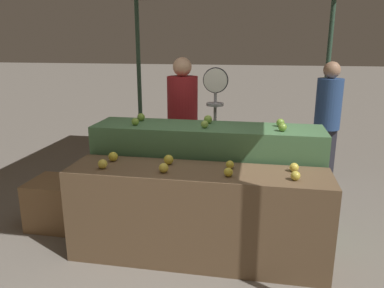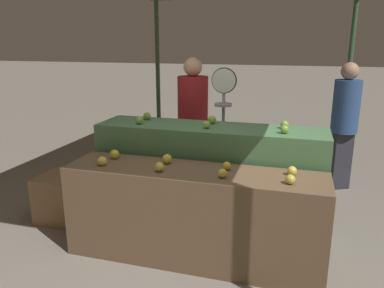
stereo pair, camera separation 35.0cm
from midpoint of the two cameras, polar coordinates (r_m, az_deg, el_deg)
name	(u,v)px [view 2 (the right image)]	position (r m, az deg, el deg)	size (l,w,h in m)	color
ground_plane	(193,257)	(3.62, 3.07, -16.91)	(60.00, 60.00, 0.00)	gray
display_counter_front	(193,215)	(3.41, 3.17, -10.84)	(2.30, 0.55, 0.85)	brown
display_counter_back	(209,179)	(3.90, 5.23, -5.34)	(2.30, 0.55, 1.12)	#4C7A4C
apple_front_0	(102,161)	(3.41, -10.71, -2.62)	(0.08, 0.08, 0.08)	yellow
apple_front_1	(160,167)	(3.20, -1.85, -3.55)	(0.08, 0.08, 0.08)	yellow
apple_front_2	(223,173)	(3.09, 7.94, -4.50)	(0.08, 0.08, 0.08)	gold
apple_front_3	(290,179)	(3.07, 17.97, -5.21)	(0.08, 0.08, 0.08)	gold
apple_front_4	(115,154)	(3.59, -9.01, -1.58)	(0.09, 0.09, 0.09)	gold
apple_front_5	(167,159)	(3.41, -0.88, -2.33)	(0.09, 0.09, 0.09)	gold
apple_front_6	(227,166)	(3.28, 8.41, -3.35)	(0.07, 0.07, 0.07)	gold
apple_front_7	(292,171)	(3.27, 18.01, -3.96)	(0.08, 0.08, 0.08)	yellow
apple_back_0	(139,120)	(3.83, -5.44, 3.56)	(0.08, 0.08, 0.08)	#7AA338
apple_back_1	(207,125)	(3.64, 4.99, 2.93)	(0.07, 0.07, 0.07)	#8EB247
apple_back_2	(285,129)	(3.57, 16.71, 2.12)	(0.08, 0.08, 0.08)	#7AA338
apple_back_3	(147,116)	(4.04, -4.41, 4.23)	(0.08, 0.08, 0.08)	#7AA338
apple_back_4	(212,120)	(3.84, 5.68, 3.67)	(0.09, 0.09, 0.09)	#84AD3D
apple_back_5	(285,125)	(3.77, 16.56, 2.81)	(0.08, 0.08, 0.08)	#7AA338
produce_scale	(223,107)	(4.36, 7.08, 5.66)	(0.29, 0.20, 1.65)	#99999E
person_vendor_at_scale	(193,118)	(4.71, 2.25, 4.03)	(0.43, 0.43, 1.75)	#2D2D38
person_customer_left	(345,117)	(5.34, 24.05, 3.69)	(0.45, 0.45, 1.68)	#2D2D38
wooden_crate_side	(65,197)	(4.39, -16.68, -7.81)	(0.51, 0.51, 0.51)	olive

